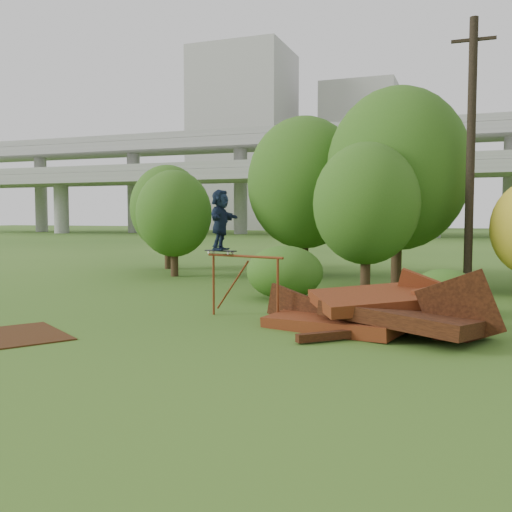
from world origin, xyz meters
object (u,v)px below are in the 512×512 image
(scrap_pile, at_px, (376,313))
(utility_pole, at_px, (471,155))
(skater, at_px, (220,220))
(flat_plate, at_px, (20,335))

(scrap_pile, relative_size, utility_pole, 0.61)
(scrap_pile, xyz_separation_m, utility_pole, (1.90, 7.64, 4.20))
(skater, distance_m, flat_plate, 5.49)
(scrap_pile, bearing_deg, flat_plate, -156.49)
(utility_pole, bearing_deg, flat_plate, -130.17)
(skater, xyz_separation_m, flat_plate, (-3.08, -3.81, -2.48))
(flat_plate, bearing_deg, skater, 51.05)
(scrap_pile, distance_m, skater, 4.65)
(scrap_pile, bearing_deg, skater, 170.54)
(skater, bearing_deg, utility_pole, -43.04)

